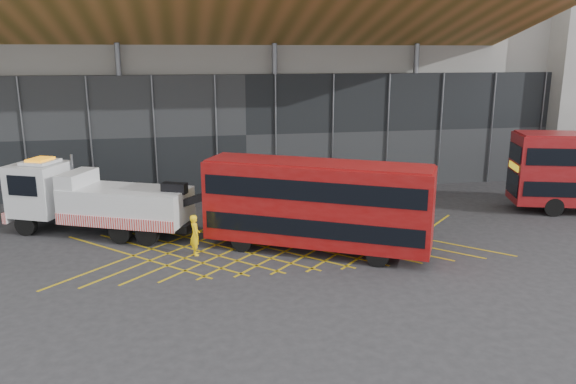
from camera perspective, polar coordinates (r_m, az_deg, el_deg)
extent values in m
plane|color=#29292B|center=(27.87, -5.52, -5.81)|extent=(120.00, 120.00, 0.00)
cube|color=gold|center=(27.89, -15.44, -6.25)|extent=(7.16, 7.16, 0.01)
cube|color=gold|center=(27.89, -15.44, -6.25)|extent=(7.16, 7.16, 0.01)
cube|color=gold|center=(27.79, -12.13, -6.12)|extent=(7.16, 7.16, 0.01)
cube|color=gold|center=(27.79, -12.13, -6.12)|extent=(7.16, 7.16, 0.01)
cube|color=gold|center=(27.79, -8.82, -5.97)|extent=(7.16, 7.16, 0.01)
cube|color=gold|center=(27.79, -8.82, -5.97)|extent=(7.16, 7.16, 0.01)
cube|color=gold|center=(27.87, -5.52, -5.80)|extent=(7.16, 7.16, 0.01)
cube|color=gold|center=(27.87, -5.52, -5.80)|extent=(7.16, 7.16, 0.01)
cube|color=gold|center=(28.05, -2.25, -5.61)|extent=(7.16, 7.16, 0.01)
cube|color=gold|center=(28.05, -2.25, -5.61)|extent=(7.16, 7.16, 0.01)
cube|color=gold|center=(28.31, 0.97, -5.41)|extent=(7.16, 7.16, 0.01)
cube|color=gold|center=(28.31, 0.97, -5.41)|extent=(7.16, 7.16, 0.01)
cube|color=gold|center=(28.67, 4.12, -5.20)|extent=(7.16, 7.16, 0.01)
cube|color=gold|center=(28.67, 4.12, -5.20)|extent=(7.16, 7.16, 0.01)
cube|color=gold|center=(29.10, 7.17, -4.98)|extent=(7.16, 7.16, 0.01)
cube|color=gold|center=(29.10, 7.17, -4.98)|extent=(7.16, 7.16, 0.01)
cube|color=gold|center=(29.62, 10.13, -4.75)|extent=(7.16, 7.16, 0.01)
cube|color=gold|center=(29.62, 10.13, -4.75)|extent=(7.16, 7.16, 0.01)
cube|color=gold|center=(30.21, 12.98, -4.52)|extent=(7.16, 7.16, 0.01)
cube|color=gold|center=(30.21, 12.98, -4.52)|extent=(7.16, 7.16, 0.01)
cube|color=gray|center=(45.33, -5.55, 13.43)|extent=(55.00, 14.00, 18.00)
cube|color=black|center=(38.46, -4.34, 5.88)|extent=(55.00, 0.80, 8.00)
cube|color=brown|center=(34.27, -7.32, 17.39)|extent=(40.00, 11.93, 4.07)
cylinder|color=#595B60|center=(38.07, -16.47, 6.78)|extent=(0.36, 0.36, 10.00)
cylinder|color=#595B60|center=(38.41, -1.34, 7.41)|extent=(0.36, 0.36, 10.00)
cylinder|color=#595B60|center=(41.24, 12.62, 7.53)|extent=(0.36, 0.36, 10.00)
cube|color=black|center=(31.38, -18.35, -2.78)|extent=(9.62, 5.09, 0.37)
cube|color=white|center=(33.02, -23.90, 0.30)|extent=(3.41, 3.46, 2.76)
cube|color=black|center=(33.71, -25.73, 1.20)|extent=(1.00, 2.15, 1.17)
cube|color=red|center=(34.15, -25.45, -1.83)|extent=(1.37, 2.62, 0.58)
cube|color=orange|center=(32.58, -23.88, 3.05)|extent=(1.39, 1.55, 0.13)
cube|color=white|center=(30.37, -16.11, -1.18)|extent=(7.08, 5.11, 1.70)
cube|color=red|center=(29.42, -17.31, -3.05)|extent=(6.02, 2.75, 0.58)
cube|color=white|center=(31.53, -20.64, 1.29)|extent=(2.01, 2.75, 0.74)
cube|color=black|center=(28.89, -11.47, 0.39)|extent=(1.38, 1.00, 0.53)
cube|color=black|center=(28.60, -9.49, -0.76)|extent=(2.27, 1.29, 1.15)
cylinder|color=black|center=(32.72, -25.06, -3.02)|extent=(1.22, 0.82, 1.17)
cylinder|color=black|center=(34.40, -22.80, -1.99)|extent=(1.22, 0.82, 1.17)
cylinder|color=black|center=(28.98, -14.09, -4.19)|extent=(1.22, 0.82, 1.17)
cylinder|color=black|center=(30.87, -12.21, -2.95)|extent=(1.22, 0.82, 1.17)
cylinder|color=#595B60|center=(32.93, -20.99, 1.59)|extent=(0.15, 0.15, 2.33)
cube|color=maroon|center=(26.79, 2.95, -1.15)|extent=(10.74, 7.32, 3.82)
cube|color=black|center=(27.04, 2.92, -2.98)|extent=(10.39, 7.17, 0.84)
cube|color=black|center=(26.58, 2.97, 0.68)|extent=(10.39, 7.17, 0.94)
cube|color=black|center=(28.80, -7.62, -1.92)|extent=(1.09, 1.98, 1.28)
cube|color=black|center=(28.38, -7.73, 1.43)|extent=(1.09, 1.98, 0.94)
cube|color=yellow|center=(28.56, -7.70, -0.12)|extent=(0.88, 1.58, 0.34)
cube|color=maroon|center=(26.35, 3.00, 2.93)|extent=(10.46, 7.04, 0.12)
cylinder|color=black|center=(27.38, -4.72, -5.02)|extent=(1.04, 0.74, 1.02)
cylinder|color=black|center=(29.34, -3.11, -3.69)|extent=(1.04, 0.74, 1.02)
cylinder|color=black|center=(25.77, 9.12, -6.41)|extent=(1.04, 0.74, 1.02)
cylinder|color=black|center=(27.84, 9.79, -4.87)|extent=(1.04, 0.74, 1.02)
cube|color=black|center=(36.80, 21.82, 0.89)|extent=(0.76, 2.30, 1.38)
cube|color=black|center=(36.46, 22.09, 3.74)|extent=(0.76, 2.30, 1.01)
cube|color=yellow|center=(36.60, 21.95, 2.43)|extent=(0.62, 1.83, 0.37)
cylinder|color=black|center=(36.59, 25.39, -1.39)|extent=(1.15, 0.63, 1.11)
cylinder|color=black|center=(38.80, 24.27, -0.46)|extent=(1.15, 0.63, 1.11)
imported|color=yellow|center=(27.09, -9.42, -4.32)|extent=(0.57, 0.78, 1.98)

